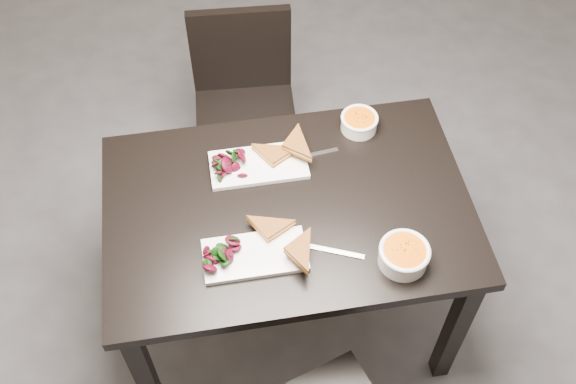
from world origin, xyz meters
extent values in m
plane|color=#47474C|center=(0.00, 0.00, 0.00)|extent=(5.00, 5.00, 0.00)
cube|color=black|center=(-0.33, -0.07, 0.73)|extent=(1.20, 0.80, 0.04)
cube|color=black|center=(-0.87, -0.41, 0.35)|extent=(0.06, 0.06, 0.71)
cube|color=black|center=(0.21, -0.41, 0.35)|extent=(0.06, 0.06, 0.71)
cube|color=black|center=(-0.87, 0.27, 0.35)|extent=(0.06, 0.06, 0.71)
cube|color=black|center=(0.21, 0.27, 0.35)|extent=(0.06, 0.06, 0.71)
cube|color=black|center=(-0.40, 0.64, 0.43)|extent=(0.45, 0.45, 0.04)
cube|color=black|center=(-0.59, 0.47, 0.21)|extent=(0.04, 0.04, 0.41)
cube|color=black|center=(-0.23, 0.45, 0.21)|extent=(0.04, 0.04, 0.41)
cube|color=black|center=(-0.56, 0.83, 0.21)|extent=(0.04, 0.04, 0.41)
cube|color=black|center=(-0.21, 0.81, 0.21)|extent=(0.04, 0.04, 0.41)
cube|color=black|center=(-0.38, 0.83, 0.65)|extent=(0.42, 0.07, 0.40)
cube|color=white|center=(-0.47, -0.25, 0.76)|extent=(0.32, 0.16, 0.02)
cylinder|color=white|center=(-0.02, -0.34, 0.78)|extent=(0.15, 0.15, 0.06)
cylinder|color=orange|center=(-0.02, -0.34, 0.81)|extent=(0.13, 0.13, 0.02)
torus|color=white|center=(-0.02, -0.34, 0.81)|extent=(0.16, 0.16, 0.02)
cube|color=silver|center=(-0.22, -0.27, 0.75)|extent=(0.17, 0.09, 0.00)
cube|color=white|center=(-0.41, 0.11, 0.76)|extent=(0.33, 0.16, 0.02)
cylinder|color=white|center=(-0.03, 0.22, 0.77)|extent=(0.13, 0.13, 0.05)
cylinder|color=orange|center=(-0.03, 0.22, 0.80)|extent=(0.11, 0.11, 0.02)
torus|color=white|center=(-0.03, 0.22, 0.80)|extent=(0.13, 0.13, 0.01)
cube|color=silver|center=(-0.21, 0.13, 0.75)|extent=(0.18, 0.04, 0.00)
camera|label=1|loc=(-0.55, -1.36, 2.53)|focal=42.23mm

